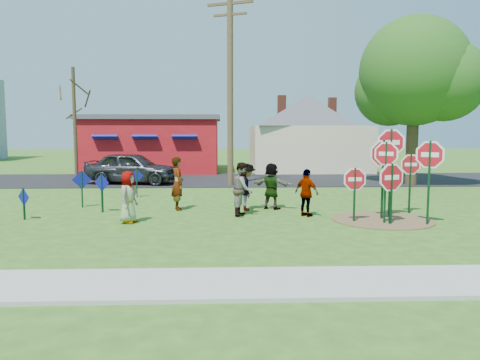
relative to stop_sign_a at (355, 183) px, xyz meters
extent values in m
plane|color=#305819|center=(-3.52, 1.24, -1.23)|extent=(120.00, 120.00, 0.00)
cube|color=#9E9E99|center=(-3.52, -5.96, -1.19)|extent=(22.00, 1.80, 0.08)
cube|color=black|center=(-3.52, 12.74, -1.21)|extent=(120.00, 7.50, 0.04)
cylinder|color=brown|center=(0.98, 0.24, -1.21)|extent=(3.20, 3.20, 0.03)
cube|color=#A1101A|center=(-9.02, 19.24, 0.57)|extent=(9.00, 7.00, 3.60)
cube|color=#4C4C51|center=(-9.02, 19.24, 2.52)|extent=(9.40, 7.40, 0.30)
cube|color=navy|center=(-11.52, 15.64, 1.17)|extent=(1.60, 0.78, 0.45)
cube|color=navy|center=(-9.02, 15.64, 1.17)|extent=(1.60, 0.78, 0.45)
cube|color=navy|center=(-6.52, 15.64, 1.17)|extent=(1.60, 0.78, 0.45)
cube|color=beige|center=(1.98, 19.24, 0.37)|extent=(8.00, 7.00, 3.20)
pyramid|color=#4C4C51|center=(1.98, 19.24, 4.17)|extent=(9.40, 9.40, 2.20)
cube|color=brown|center=(-0.02, 18.24, 3.37)|extent=(0.55, 0.55, 1.40)
cube|color=brown|center=(3.98, 20.24, 3.37)|extent=(0.55, 0.55, 1.40)
cube|color=#0E341A|center=(0.00, 0.00, -0.37)|extent=(0.05, 0.07, 1.71)
cylinder|color=white|center=(0.00, 0.00, 0.12)|extent=(0.98, 0.05, 0.98)
cylinder|color=#B2111B|center=(0.00, 0.00, 0.12)|extent=(0.84, 0.04, 0.84)
cube|color=white|center=(0.00, 0.00, 0.12)|extent=(0.43, 0.02, 0.12)
cube|color=#0E341A|center=(1.35, 0.67, 0.23)|extent=(0.08, 0.09, 2.91)
cylinder|color=white|center=(1.35, 0.67, 1.25)|extent=(1.16, 0.27, 1.19)
cylinder|color=#B2111B|center=(1.35, 0.67, 1.25)|extent=(1.01, 0.24, 1.02)
cube|color=white|center=(1.35, 0.67, 1.25)|extent=(0.51, 0.12, 0.15)
cylinder|color=gold|center=(1.35, 0.67, 1.25)|extent=(1.16, 0.27, 1.19)
cube|color=#0E341A|center=(0.86, -0.31, 0.03)|extent=(0.08, 0.08, 2.52)
cylinder|color=white|center=(0.86, -0.31, 0.93)|extent=(0.86, 0.51, 0.99)
cylinder|color=#B2111B|center=(0.86, -0.31, 0.93)|extent=(0.75, 0.45, 0.85)
cube|color=white|center=(0.86, -0.31, 0.93)|extent=(0.38, 0.22, 0.12)
cube|color=#0E341A|center=(2.36, 1.50, -0.20)|extent=(0.05, 0.07, 2.05)
cylinder|color=white|center=(2.36, 1.50, 0.47)|extent=(0.97, 0.03, 0.97)
cylinder|color=#B2111B|center=(2.36, 1.50, 0.47)|extent=(0.84, 0.03, 0.84)
cube|color=white|center=(2.36, 1.50, 0.47)|extent=(0.43, 0.01, 0.12)
cylinder|color=gold|center=(2.36, 1.50, 0.47)|extent=(0.97, 0.03, 0.97)
cube|color=#0E341A|center=(0.99, -0.46, -0.29)|extent=(0.08, 0.09, 1.88)
cylinder|color=white|center=(0.99, -0.46, 0.22)|extent=(1.13, 0.37, 1.17)
cylinder|color=#B2111B|center=(0.99, -0.46, 0.22)|extent=(0.97, 0.32, 1.01)
cube|color=white|center=(0.99, -0.46, 0.22)|extent=(0.50, 0.16, 0.15)
cube|color=#0E341A|center=(2.09, -0.58, 0.05)|extent=(0.09, 0.10, 2.56)
cylinder|color=white|center=(2.09, -0.58, 0.91)|extent=(0.97, 0.64, 1.14)
cylinder|color=#B2111B|center=(2.09, -0.58, 0.91)|extent=(0.84, 0.56, 0.98)
cube|color=white|center=(2.09, -0.58, 0.91)|extent=(0.42, 0.28, 0.14)
cylinder|color=gold|center=(2.09, -0.58, 0.91)|extent=(0.96, 0.63, 1.14)
cube|color=#0E341A|center=(1.02, 0.41, 0.05)|extent=(0.07, 0.08, 2.56)
cylinder|color=white|center=(1.02, 0.41, 0.90)|extent=(1.19, 0.08, 1.19)
cylinder|color=#B2111B|center=(1.02, 0.41, 0.90)|extent=(1.03, 0.08, 1.03)
cube|color=white|center=(1.02, 0.41, 0.90)|extent=(0.52, 0.03, 0.15)
cube|color=#0E341A|center=(-10.52, 0.76, -0.72)|extent=(0.07, 0.07, 1.01)
cube|color=navy|center=(-10.52, 0.76, -0.49)|extent=(0.49, 0.34, 0.58)
cube|color=#0E341A|center=(-8.35, 2.04, -0.55)|extent=(0.07, 0.08, 1.35)
cube|color=navy|center=(-8.35, 2.04, -0.18)|extent=(0.57, 0.31, 0.63)
cube|color=#0E341A|center=(-9.37, 3.15, -0.54)|extent=(0.07, 0.08, 1.37)
cube|color=navy|center=(-9.37, 3.15, -0.19)|extent=(0.69, 0.16, 0.70)
cube|color=#0E341A|center=(-7.81, 5.74, -0.62)|extent=(0.05, 0.06, 1.21)
cube|color=navy|center=(-7.81, 5.74, -0.29)|extent=(0.58, 0.07, 0.59)
imported|color=#434597|center=(-7.05, 0.10, -0.42)|extent=(0.70, 0.90, 1.62)
imported|color=#2E7E75|center=(-5.74, 2.48, -0.27)|extent=(0.63, 0.80, 1.92)
imported|color=#8B5E3F|center=(-3.44, 1.27, -0.33)|extent=(0.82, 0.98, 1.81)
imported|color=#35353A|center=(-3.25, 2.28, -0.39)|extent=(0.65, 1.10, 1.69)
imported|color=#4D3362|center=(-1.33, 1.00, -0.43)|extent=(0.91, 0.95, 1.59)
imported|color=#1C4E29|center=(-2.33, 2.53, -0.38)|extent=(1.61, 1.24, 1.70)
imported|color=#323238|center=(-8.97, 10.80, -0.34)|extent=(5.24, 2.90, 1.69)
cylinder|color=#4C3823|center=(-3.72, 10.06, 3.74)|extent=(0.31, 0.31, 9.93)
cube|color=#4C3823|center=(-3.72, 10.06, 8.04)|extent=(2.31, 1.00, 0.13)
cube|color=#4C3823|center=(-3.72, 10.06, 7.49)|extent=(1.69, 0.74, 0.11)
cylinder|color=#382819|center=(5.73, 9.66, 1.13)|extent=(0.60, 0.60, 4.72)
sphere|color=#1F4A13|center=(5.73, 9.66, 4.67)|extent=(5.57, 5.57, 5.57)
sphere|color=#1F4A13|center=(7.02, 9.02, 4.13)|extent=(4.07, 4.07, 4.07)
sphere|color=#1F4A13|center=(4.77, 10.52, 3.70)|extent=(3.64, 3.64, 3.64)
cylinder|color=#382819|center=(-11.85, 10.58, 1.84)|extent=(0.18, 0.18, 6.14)
camera|label=1|loc=(-4.12, -14.34, 1.62)|focal=35.00mm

